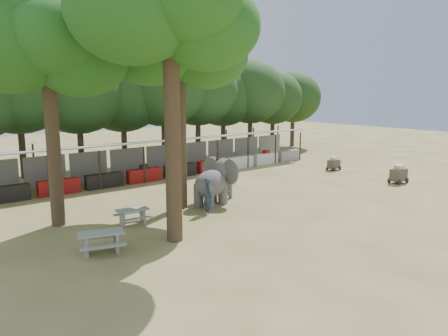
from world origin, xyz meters
TOP-DOWN VIEW (x-y plane):
  - ground at (0.00, 0.00)m, footprint 100.00×100.00m
  - vendor_stalls at (-0.00, 13.84)m, footprint 28.00×2.99m
  - yard_tree_left at (-9.13, 7.19)m, footprint 7.10×6.90m
  - yard_tree_center at (-6.13, 2.19)m, footprint 7.10×6.90m
  - yard_tree_back at (-3.13, 6.19)m, footprint 7.10×6.90m
  - backdrop_trees at (0.00, 19.00)m, footprint 46.46×5.95m
  - elephant at (-1.19, 5.53)m, footprint 3.23×2.36m
  - handler at (-2.50, 4.39)m, footprint 0.57×0.72m
  - picnic_table_near at (-8.92, 2.50)m, footprint 1.98×1.87m
  - picnic_table_far at (-6.34, 4.99)m, footprint 1.61×1.48m
  - cart_front at (11.36, 2.13)m, footprint 1.25×0.83m
  - cart_back at (11.91, 7.69)m, footprint 1.03×0.68m

SIDE VIEW (x-z plane):
  - ground at x=0.00m, z-range 0.00..0.00m
  - picnic_table_far at x=-6.34m, z-range 0.11..0.83m
  - cart_back at x=11.91m, z-range -0.01..0.99m
  - picnic_table_near at x=-8.92m, z-range 0.13..0.95m
  - cart_front at x=11.36m, z-range -0.01..1.19m
  - handler at x=-2.50m, z-range 0.00..1.76m
  - vendor_stalls at x=0.00m, z-range -0.22..2.58m
  - elephant at x=-1.19m, z-range 0.00..2.39m
  - backdrop_trees at x=0.00m, z-range 1.35..9.68m
  - yard_tree_left at x=-9.13m, z-range 2.69..13.71m
  - yard_tree_back at x=-3.13m, z-range 2.86..14.22m
  - yard_tree_center at x=-6.13m, z-range 3.19..15.23m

